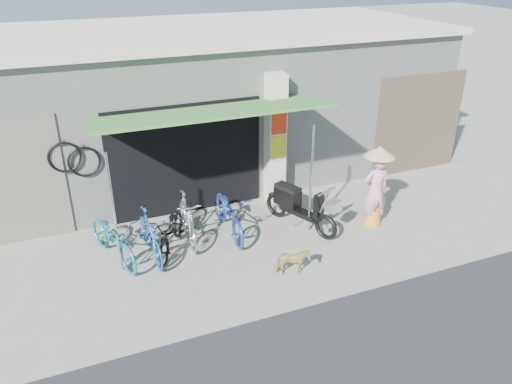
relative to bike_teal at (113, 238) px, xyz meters
name	(u,v)px	position (x,y,z in m)	size (l,w,h in m)	color
ground	(285,257)	(3.05, -1.17, -0.48)	(80.00, 80.00, 0.00)	gray
bicycle_shop	(205,99)	(3.05, 3.93, 1.35)	(12.30, 5.30, 3.66)	#A9AFA6
shop_pillar	(275,139)	(3.90, 1.28, 1.02)	(0.42, 0.44, 3.00)	beige
awning	(210,114)	(2.15, 0.46, 2.03)	(4.60, 1.88, 2.72)	#386E31
neighbour_right	(418,124)	(8.05, 1.42, 0.82)	(2.60, 0.06, 2.60)	brown
bike_teal	(113,238)	(0.00, 0.00, 0.00)	(0.64, 1.84, 0.97)	#1C727F
bike_blue	(150,235)	(0.67, -0.16, 0.00)	(0.45, 1.60, 0.96)	#205093
bike_black	(171,231)	(1.10, -0.08, -0.06)	(0.57, 1.63, 0.85)	black
bike_silver	(187,218)	(1.49, 0.19, 0.02)	(0.47, 1.66, 1.00)	silver
bike_navy	(230,212)	(2.38, 0.12, 0.01)	(0.65, 1.86, 0.98)	navy
street_dog	(292,262)	(2.93, -1.73, -0.21)	(0.29, 0.64, 0.54)	#96794F
moped	(299,206)	(3.83, -0.17, 0.02)	(0.94, 1.83, 1.09)	black
nun	(376,187)	(5.36, -0.70, 0.41)	(0.64, 0.64, 1.81)	pink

